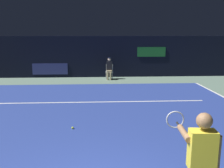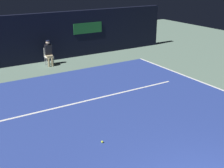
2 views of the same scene
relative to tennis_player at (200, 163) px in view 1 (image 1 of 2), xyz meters
The scene contains 7 objects.
ground_plane 5.08m from the tennis_player, 107.13° to the left, with size 34.01×34.01×0.00m, color slate.
court_surface 5.08m from the tennis_player, 107.13° to the left, with size 11.19×11.41×0.01m, color navy.
line_service 6.99m from the tennis_player, 102.26° to the left, with size 8.72×0.10×0.01m, color white.
back_wall 13.03m from the tennis_player, 96.49° to the left, with size 17.16×0.33×2.60m.
tennis_player is the anchor object (origin of this frame).
line_judge_on_chair 12.00m from the tennis_player, 93.63° to the left, with size 0.48×0.56×1.32m.
tennis_ball 4.55m from the tennis_player, 119.55° to the left, with size 0.07×0.07×0.07m, color #CCE033.
Camera 1 is at (0.06, -3.24, 2.78)m, focal length 40.44 mm.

